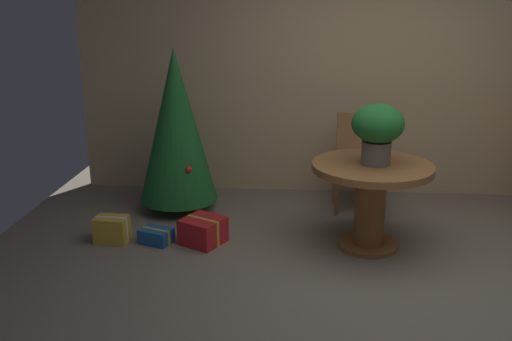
% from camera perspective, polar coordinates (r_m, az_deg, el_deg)
% --- Properties ---
extents(ground_plane, '(6.60, 6.60, 0.00)m').
position_cam_1_polar(ground_plane, '(4.10, 14.36, -11.93)').
color(ground_plane, '#756B5B').
extents(back_wall_panel, '(6.00, 0.10, 2.60)m').
position_cam_1_polar(back_wall_panel, '(5.82, 11.67, 10.20)').
color(back_wall_panel, tan).
rests_on(back_wall_panel, ground_plane).
extents(round_dining_table, '(0.96, 0.96, 0.72)m').
position_cam_1_polar(round_dining_table, '(4.55, 11.75, -2.00)').
color(round_dining_table, brown).
rests_on(round_dining_table, ground_plane).
extents(flower_vase, '(0.41, 0.41, 0.48)m').
position_cam_1_polar(flower_vase, '(4.41, 12.42, 4.29)').
color(flower_vase, '#665B51').
rests_on(flower_vase, round_dining_table).
extents(wooden_chair_far, '(0.48, 0.39, 0.93)m').
position_cam_1_polar(wooden_chair_far, '(5.45, 10.55, 1.56)').
color(wooden_chair_far, '#9E6B3D').
rests_on(wooden_chair_far, ground_plane).
extents(holiday_tree, '(0.74, 0.74, 1.56)m').
position_cam_1_polar(holiday_tree, '(5.26, -8.20, 4.56)').
color(holiday_tree, brown).
rests_on(holiday_tree, ground_plane).
extents(gift_box_gold, '(0.28, 0.20, 0.22)m').
position_cam_1_polar(gift_box_gold, '(4.85, -14.62, -5.89)').
color(gift_box_gold, gold).
rests_on(gift_box_gold, ground_plane).
extents(gift_box_red, '(0.42, 0.42, 0.22)m').
position_cam_1_polar(gift_box_red, '(4.69, -5.47, -6.19)').
color(gift_box_red, red).
rests_on(gift_box_red, ground_plane).
extents(gift_box_blue, '(0.31, 0.26, 0.13)m').
position_cam_1_polar(gift_box_blue, '(4.76, -10.25, -6.65)').
color(gift_box_blue, '#1E569E').
rests_on(gift_box_blue, ground_plane).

